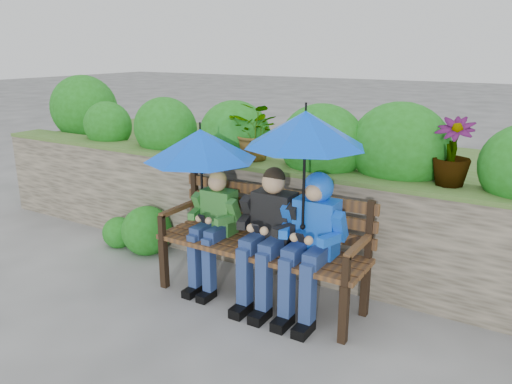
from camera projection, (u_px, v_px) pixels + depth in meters
The scene contains 8 objects.
ground at pixel (250, 299), 4.34m from camera, with size 60.00×60.00×0.00m, color #575757.
garden_backdrop at pixel (326, 188), 5.50m from camera, with size 8.01×2.87×1.79m.
park_bench at pixel (264, 237), 4.24m from camera, with size 1.85×0.54×0.97m.
boy_left at pixel (213, 223), 4.39m from camera, with size 0.44×0.51×1.08m.
boy_middle at pixel (268, 230), 4.09m from camera, with size 0.51×0.59×1.18m.
boy_right at pixel (311, 233), 3.90m from camera, with size 0.51×0.62×1.18m.
umbrella_left at pixel (201, 145), 4.32m from camera, with size 0.99×0.99×0.77m.
umbrella_right at pixel (305, 129), 3.67m from camera, with size 0.93×0.93×0.98m.
Camera 1 is at (2.06, -3.31, 2.11)m, focal length 35.00 mm.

